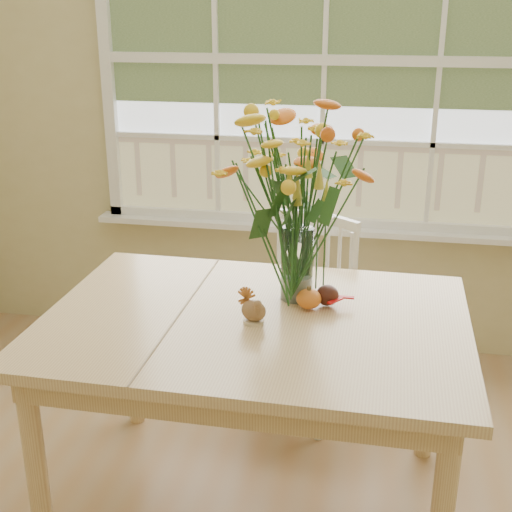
# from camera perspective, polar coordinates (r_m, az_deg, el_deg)

# --- Properties ---
(wall_back) EXTENTS (4.00, 0.02, 2.70)m
(wall_back) POSITION_cam_1_polar(r_m,az_deg,el_deg) (3.56, 5.69, 12.79)
(wall_back) COLOR #C5B97E
(wall_back) RESTS_ON floor
(window) EXTENTS (2.42, 0.12, 1.74)m
(window) POSITION_cam_1_polar(r_m,az_deg,el_deg) (3.50, 5.73, 15.66)
(window) COLOR silver
(window) RESTS_ON wall_back
(dining_table) EXTENTS (1.48, 1.07, 0.79)m
(dining_table) POSITION_cam_1_polar(r_m,az_deg,el_deg) (2.43, -0.09, -7.09)
(dining_table) COLOR tan
(dining_table) RESTS_ON floor
(windsor_chair) EXTENTS (0.53, 0.52, 0.90)m
(windsor_chair) POSITION_cam_1_polar(r_m,az_deg,el_deg) (3.14, 4.20, -4.20)
(windsor_chair) COLOR white
(windsor_chair) RESTS_ON floor
(flower_vase) EXTENTS (0.56, 0.56, 0.67)m
(flower_vase) POSITION_cam_1_polar(r_m,az_deg,el_deg) (2.41, 3.57, 5.28)
(flower_vase) COLOR white
(flower_vase) RESTS_ON dining_table
(pumpkin) EXTENTS (0.09, 0.09, 0.07)m
(pumpkin) POSITION_cam_1_polar(r_m,az_deg,el_deg) (2.44, 4.42, -3.66)
(pumpkin) COLOR #C55D17
(pumpkin) RESTS_ON dining_table
(turkey_figurine) EXTENTS (0.11, 0.09, 0.11)m
(turkey_figurine) POSITION_cam_1_polar(r_m,az_deg,el_deg) (2.33, -0.20, -4.59)
(turkey_figurine) COLOR #CCB78C
(turkey_figurine) RESTS_ON dining_table
(dark_gourd) EXTENTS (0.13, 0.09, 0.07)m
(dark_gourd) POSITION_cam_1_polar(r_m,az_deg,el_deg) (2.47, 5.97, -3.36)
(dark_gourd) COLOR #38160F
(dark_gourd) RESTS_ON dining_table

